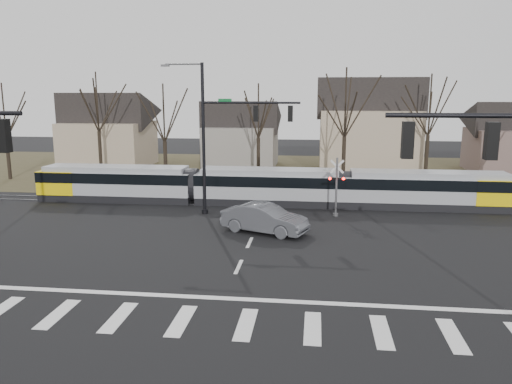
# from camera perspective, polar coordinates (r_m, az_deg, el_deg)

# --- Properties ---
(ground) EXTENTS (140.00, 140.00, 0.00)m
(ground) POSITION_cam_1_polar(r_m,az_deg,el_deg) (22.45, -2.79, -10.25)
(ground) COLOR black
(grass_verge) EXTENTS (140.00, 28.00, 0.01)m
(grass_verge) POSITION_cam_1_polar(r_m,az_deg,el_deg) (53.34, 2.96, 2.35)
(grass_verge) COLOR #38331E
(grass_verge) RESTS_ON ground
(crosswalk) EXTENTS (27.00, 2.60, 0.01)m
(crosswalk) POSITION_cam_1_polar(r_m,az_deg,el_deg) (18.84, -4.89, -14.63)
(crosswalk) COLOR silver
(crosswalk) RESTS_ON ground
(stop_line) EXTENTS (28.00, 0.35, 0.01)m
(stop_line) POSITION_cam_1_polar(r_m,az_deg,el_deg) (20.81, -3.64, -12.02)
(stop_line) COLOR silver
(stop_line) RESTS_ON ground
(lane_dashes) EXTENTS (0.18, 30.00, 0.01)m
(lane_dashes) POSITION_cam_1_polar(r_m,az_deg,el_deg) (37.66, 1.27, -1.37)
(lane_dashes) COLOR silver
(lane_dashes) RESTS_ON ground
(rail_pair) EXTENTS (90.00, 1.52, 0.06)m
(rail_pair) POSITION_cam_1_polar(r_m,az_deg,el_deg) (37.46, 1.24, -1.40)
(rail_pair) COLOR #59595E
(rail_pair) RESTS_ON ground
(tram) EXTENTS (35.35, 2.62, 2.68)m
(tram) POSITION_cam_1_polar(r_m,az_deg,el_deg) (37.37, 1.31, 0.81)
(tram) COLOR gray
(tram) RESTS_ON ground
(sedan) EXTENTS (5.39, 6.47, 1.72)m
(sedan) POSITION_cam_1_polar(r_m,az_deg,el_deg) (29.83, 0.98, -3.05)
(sedan) COLOR #4E5056
(sedan) RESTS_ON ground
(signal_pole_far) EXTENTS (9.28, 0.44, 10.20)m
(signal_pole_far) POSITION_cam_1_polar(r_m,az_deg,el_deg) (33.72, -3.38, 6.93)
(signal_pole_far) COLOR black
(signal_pole_far) RESTS_ON ground
(rail_crossing_signal) EXTENTS (1.08, 0.36, 4.00)m
(rail_crossing_signal) POSITION_cam_1_polar(r_m,az_deg,el_deg) (34.00, 9.17, 0.35)
(rail_crossing_signal) COLOR #59595B
(rail_crossing_signal) RESTS_ON ground
(tree_row) EXTENTS (59.20, 7.20, 10.00)m
(tree_row) POSITION_cam_1_polar(r_m,az_deg,el_deg) (46.72, 4.97, 7.23)
(tree_row) COLOR black
(tree_row) RESTS_ON ground
(house_a) EXTENTS (9.72, 8.64, 8.60)m
(house_a) POSITION_cam_1_polar(r_m,az_deg,el_deg) (59.57, -16.58, 7.15)
(house_a) COLOR gray
(house_a) RESTS_ON ground
(house_b) EXTENTS (8.64, 7.56, 7.65)m
(house_b) POSITION_cam_1_polar(r_m,az_deg,el_deg) (57.39, -1.75, 6.97)
(house_b) COLOR gray
(house_b) RESTS_ON ground
(house_c) EXTENTS (10.80, 8.64, 10.10)m
(house_c) POSITION_cam_1_polar(r_m,az_deg,el_deg) (53.94, 12.76, 7.77)
(house_c) COLOR gray
(house_c) RESTS_ON ground
(house_d) EXTENTS (8.64, 7.56, 7.65)m
(house_d) POSITION_cam_1_polar(r_m,az_deg,el_deg) (59.38, 27.13, 5.89)
(house_d) COLOR brown
(house_d) RESTS_ON ground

